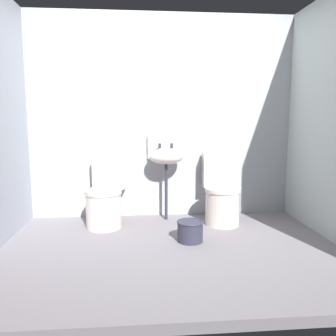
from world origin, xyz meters
The scene contains 7 objects.
ground_plane centered at (0.00, 0.00, -0.04)m, with size 3.53×2.46×0.08m, color slate.
wall_back centered at (0.00, 1.08, 1.20)m, with size 3.53×0.10×2.40m, color #ADB4BC.
wall_right centered at (1.62, 0.10, 1.20)m, with size 0.10×2.26×2.40m, color #AEBAB6.
toilet_left centered at (-0.66, 0.68, 0.32)m, with size 0.46×0.64×0.78m.
toilet_right centered at (0.65, 0.68, 0.32)m, with size 0.41×0.60×0.78m.
sink centered at (0.03, 0.87, 0.75)m, with size 0.42×0.35×0.99m.
bucket centered at (0.20, 0.09, 0.11)m, with size 0.26×0.26×0.20m.
Camera 1 is at (-0.28, -3.03, 1.18)m, focal length 36.05 mm.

